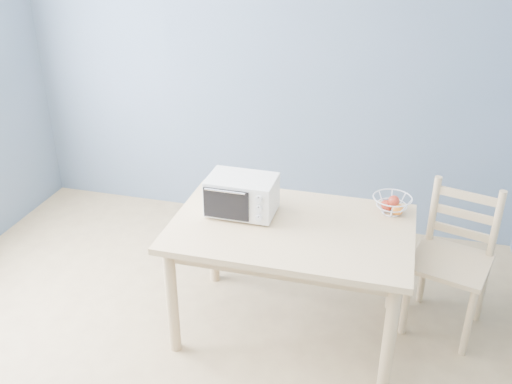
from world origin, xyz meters
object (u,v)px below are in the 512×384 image
(toaster_oven, at_px, (239,195))
(dining_chair, at_px, (452,262))
(dining_table, at_px, (291,240))
(fruit_basket, at_px, (392,204))

(toaster_oven, distance_m, dining_chair, 1.37)
(dining_table, relative_size, fruit_basket, 5.60)
(toaster_oven, relative_size, dining_chair, 0.43)
(dining_table, bearing_deg, dining_chair, 17.90)
(dining_table, bearing_deg, toaster_oven, 168.82)
(dining_table, xyz_separation_m, fruit_basket, (0.55, 0.31, 0.16))
(dining_chair, bearing_deg, dining_table, -146.16)
(toaster_oven, bearing_deg, fruit_basket, 15.75)
(dining_table, height_order, dining_chair, dining_chair)
(dining_table, height_order, toaster_oven, toaster_oven)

